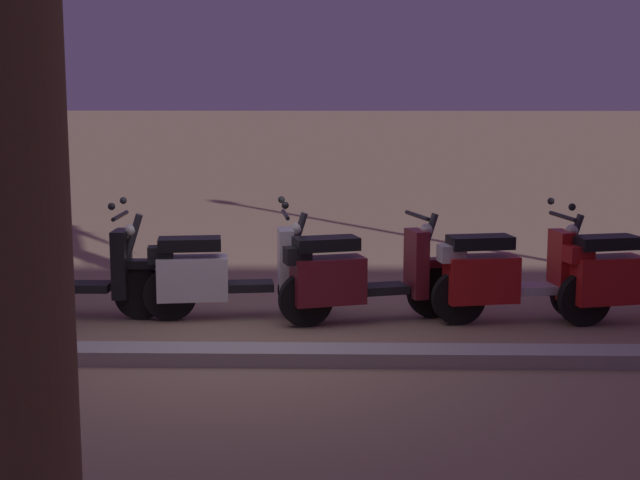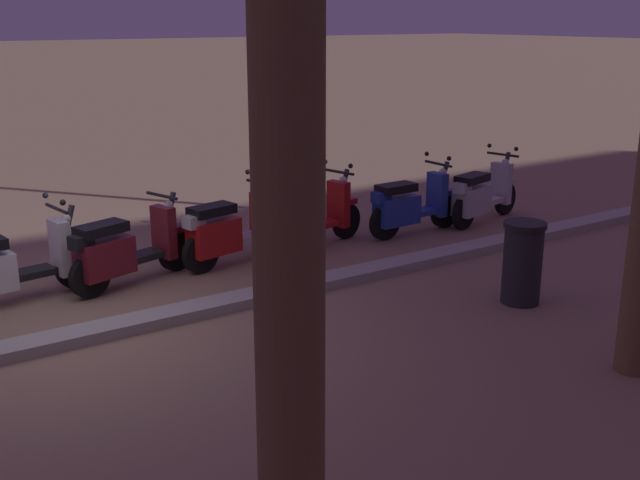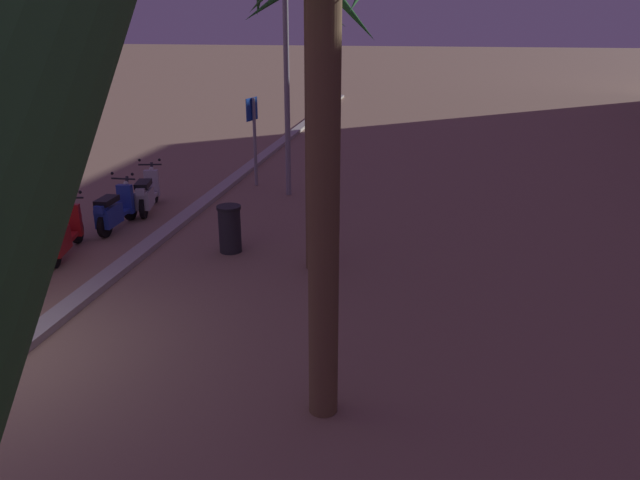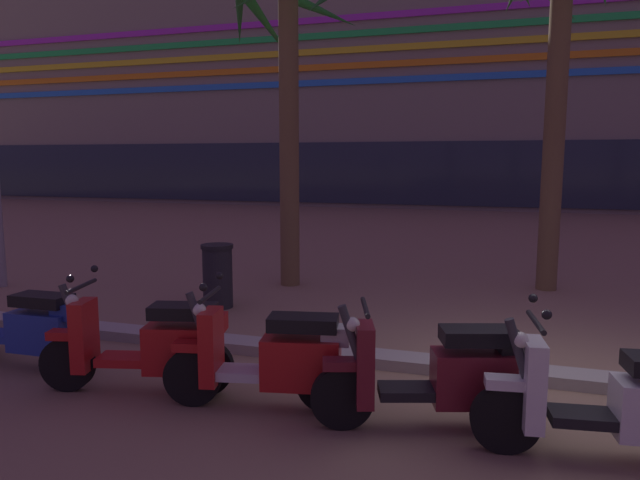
{
  "view_description": "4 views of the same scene",
  "coord_description": "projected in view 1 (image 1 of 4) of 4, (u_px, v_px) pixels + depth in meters",
  "views": [
    {
      "loc": [
        -0.88,
        7.76,
        2.21
      ],
      "look_at": [
        -0.75,
        1.46,
        1.2
      ],
      "focal_mm": 52.51,
      "sensor_mm": 36.0,
      "label": 1
    },
    {
      "loc": [
        1.93,
        7.69,
        3.17
      ],
      "look_at": [
        -1.62,
        2.37,
        1.31
      ],
      "focal_mm": 43.45,
      "sensor_mm": 36.0,
      "label": 2
    },
    {
      "loc": [
        6.11,
        5.86,
        4.39
      ],
      "look_at": [
        -2.31,
        4.27,
        1.23
      ],
      "focal_mm": 33.82,
      "sensor_mm": 36.0,
      "label": 3
    },
    {
      "loc": [
        -0.64,
        -5.6,
        2.18
      ],
      "look_at": [
        -2.74,
        1.14,
        1.21
      ],
      "focal_mm": 32.51,
      "sensor_mm": 36.0,
      "label": 4
    }
  ],
  "objects": [
    {
      "name": "curb_strip",
      "position": [
        232.0,
        355.0,
        7.71
      ],
      "size": [
        60.0,
        0.36,
        0.12
      ],
      "primitive_type": "cube",
      "color": "#ADA89E",
      "rests_on": "ground"
    },
    {
      "name": "scooter_red_last_in_row",
      "position": [
        634.0,
        276.0,
        8.94
      ],
      "size": [
        1.83,
        0.74,
        1.17
      ],
      "color": "black",
      "rests_on": "ground"
    },
    {
      "name": "scooter_black_far_back",
      "position": [
        59.0,
        272.0,
        9.11
      ],
      "size": [
        1.81,
        0.56,
        1.17
      ],
      "color": "black",
      "rests_on": "ground"
    },
    {
      "name": "scooter_red_second_in_line",
      "position": [
        506.0,
        276.0,
        8.96
      ],
      "size": [
        1.71,
        0.65,
        1.17
      ],
      "color": "black",
      "rests_on": "ground"
    },
    {
      "name": "scooter_maroon_lead_nearest",
      "position": [
        356.0,
        276.0,
        8.94
      ],
      "size": [
        1.76,
        0.79,
        1.04
      ],
      "color": "black",
      "rests_on": "ground"
    },
    {
      "name": "ground_plane",
      "position": [
        236.0,
        351.0,
        8.03
      ],
      "size": [
        200.0,
        200.0,
        0.0
      ],
      "primitive_type": "plane",
      "color": "#93755B"
    },
    {
      "name": "scooter_white_mid_rear",
      "position": [
        222.0,
        274.0,
        9.11
      ],
      "size": [
        1.83,
        0.61,
        1.17
      ],
      "color": "black",
      "rests_on": "ground"
    }
  ]
}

